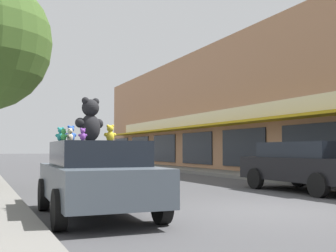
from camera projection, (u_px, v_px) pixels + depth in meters
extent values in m
plane|color=#424244|center=(272.00, 211.00, 8.99)|extent=(260.00, 260.00, 0.00)
cube|color=tan|center=(297.00, 110.00, 27.13)|extent=(11.88, 41.18, 7.75)
cube|color=gold|center=(209.00, 126.00, 24.38)|extent=(1.17, 34.59, 0.12)
cube|color=beige|center=(217.00, 116.00, 24.63)|extent=(0.08, 32.94, 0.70)
cube|color=black|center=(314.00, 147.00, 17.51)|extent=(0.06, 3.91, 2.00)
cube|color=black|center=(243.00, 148.00, 22.19)|extent=(0.06, 3.91, 2.00)
cube|color=black|center=(196.00, 148.00, 26.87)|extent=(0.06, 3.91, 2.00)
cube|color=black|center=(164.00, 148.00, 31.55)|extent=(0.06, 3.91, 2.00)
cube|color=black|center=(140.00, 148.00, 36.23)|extent=(0.06, 3.91, 2.00)
cube|color=black|center=(121.00, 149.00, 40.91)|extent=(0.06, 3.91, 2.00)
cube|color=#4C5660|center=(97.00, 182.00, 8.24)|extent=(1.97, 4.08, 0.65)
cube|color=black|center=(97.00, 153.00, 8.27)|extent=(1.68, 2.27, 0.47)
cylinder|color=black|center=(44.00, 194.00, 9.04)|extent=(0.23, 0.69, 0.68)
cylinder|color=black|center=(123.00, 191.00, 9.70)|extent=(0.23, 0.69, 0.68)
cylinder|color=black|center=(59.00, 210.00, 6.74)|extent=(0.23, 0.69, 0.68)
cylinder|color=black|center=(162.00, 204.00, 7.40)|extent=(0.23, 0.69, 0.68)
ellipsoid|color=black|center=(90.00, 128.00, 8.42)|extent=(0.52, 0.48, 0.55)
sphere|color=black|center=(90.00, 108.00, 8.44)|extent=(0.45, 0.45, 0.35)
sphere|color=black|center=(96.00, 102.00, 8.54)|extent=(0.19, 0.19, 0.15)
sphere|color=black|center=(85.00, 101.00, 8.36)|extent=(0.19, 0.19, 0.15)
sphere|color=#3A3A3D|center=(86.00, 109.00, 8.54)|extent=(0.17, 0.17, 0.13)
sphere|color=black|center=(98.00, 124.00, 8.60)|extent=(0.26, 0.26, 0.20)
sphere|color=black|center=(80.00, 123.00, 8.29)|extent=(0.26, 0.26, 0.20)
ellipsoid|color=beige|center=(70.00, 138.00, 8.58)|extent=(0.17, 0.17, 0.17)
sphere|color=beige|center=(70.00, 131.00, 8.59)|extent=(0.16, 0.16, 0.11)
sphere|color=beige|center=(71.00, 129.00, 8.63)|extent=(0.07, 0.07, 0.05)
sphere|color=beige|center=(69.00, 129.00, 8.55)|extent=(0.07, 0.07, 0.05)
sphere|color=white|center=(68.00, 132.00, 8.60)|extent=(0.06, 0.06, 0.04)
sphere|color=beige|center=(72.00, 136.00, 8.65)|extent=(0.09, 0.09, 0.06)
sphere|color=beige|center=(68.00, 136.00, 8.52)|extent=(0.09, 0.09, 0.06)
ellipsoid|color=purple|center=(83.00, 137.00, 7.37)|extent=(0.11, 0.09, 0.14)
sphere|color=purple|center=(83.00, 131.00, 7.37)|extent=(0.09, 0.09, 0.09)
sphere|color=purple|center=(85.00, 129.00, 7.39)|extent=(0.04, 0.04, 0.04)
sphere|color=purple|center=(81.00, 129.00, 7.36)|extent=(0.04, 0.04, 0.04)
sphere|color=#BA67ED|center=(82.00, 131.00, 7.41)|extent=(0.03, 0.03, 0.03)
sphere|color=purple|center=(86.00, 135.00, 7.39)|extent=(0.05, 0.05, 0.05)
sphere|color=purple|center=(80.00, 135.00, 7.36)|extent=(0.05, 0.05, 0.05)
ellipsoid|color=teal|center=(61.00, 137.00, 8.46)|extent=(0.17, 0.16, 0.18)
sphere|color=teal|center=(61.00, 130.00, 8.46)|extent=(0.15, 0.15, 0.12)
sphere|color=teal|center=(63.00, 128.00, 8.47)|extent=(0.06, 0.06, 0.05)
sphere|color=teal|center=(59.00, 128.00, 8.46)|extent=(0.06, 0.06, 0.05)
sphere|color=#47CDC6|center=(61.00, 131.00, 8.51)|extent=(0.06, 0.06, 0.04)
sphere|color=teal|center=(64.00, 136.00, 8.48)|extent=(0.08, 0.08, 0.07)
sphere|color=teal|center=(57.00, 136.00, 8.46)|extent=(0.08, 0.08, 0.07)
ellipsoid|color=yellow|center=(110.00, 137.00, 8.71)|extent=(0.18, 0.15, 0.22)
sphere|color=yellow|center=(110.00, 129.00, 8.72)|extent=(0.15, 0.15, 0.14)
sphere|color=yellow|center=(113.00, 126.00, 8.74)|extent=(0.06, 0.06, 0.06)
sphere|color=yellow|center=(108.00, 126.00, 8.71)|extent=(0.06, 0.06, 0.06)
sphere|color=#FFFF4D|center=(110.00, 129.00, 8.78)|extent=(0.06, 0.06, 0.05)
sphere|color=yellow|center=(114.00, 135.00, 8.76)|extent=(0.09, 0.09, 0.08)
sphere|color=yellow|center=(106.00, 135.00, 8.69)|extent=(0.09, 0.09, 0.08)
ellipsoid|color=green|center=(63.00, 138.00, 8.24)|extent=(0.14, 0.15, 0.15)
sphere|color=green|center=(64.00, 132.00, 8.25)|extent=(0.13, 0.13, 0.10)
sphere|color=green|center=(65.00, 130.00, 8.23)|extent=(0.05, 0.05, 0.04)
sphere|color=green|center=(63.00, 130.00, 8.28)|extent=(0.05, 0.05, 0.04)
sphere|color=#5ADA6D|center=(65.00, 132.00, 8.28)|extent=(0.05, 0.05, 0.04)
sphere|color=green|center=(66.00, 136.00, 8.21)|extent=(0.07, 0.07, 0.06)
sphere|color=green|center=(62.00, 136.00, 8.29)|extent=(0.07, 0.07, 0.06)
ellipsoid|color=blue|center=(71.00, 137.00, 8.87)|extent=(0.19, 0.18, 0.22)
sphere|color=blue|center=(71.00, 129.00, 8.88)|extent=(0.16, 0.16, 0.14)
sphere|color=blue|center=(73.00, 127.00, 8.92)|extent=(0.07, 0.07, 0.06)
sphere|color=blue|center=(69.00, 127.00, 8.86)|extent=(0.07, 0.07, 0.06)
sphere|color=#548DFF|center=(70.00, 130.00, 8.93)|extent=(0.06, 0.06, 0.05)
sphere|color=blue|center=(75.00, 135.00, 8.94)|extent=(0.10, 0.10, 0.08)
sphere|color=blue|center=(67.00, 135.00, 8.83)|extent=(0.10, 0.10, 0.08)
cube|color=black|center=(307.00, 169.00, 13.10)|extent=(1.88, 4.59, 0.72)
cube|color=black|center=(307.00, 150.00, 13.14)|extent=(1.65, 2.96, 0.49)
cylinder|color=black|center=(255.00, 179.00, 14.00)|extent=(0.20, 0.68, 0.68)
cylinder|color=black|center=(299.00, 177.00, 14.76)|extent=(0.20, 0.68, 0.68)
cylinder|color=black|center=(318.00, 185.00, 11.41)|extent=(0.20, 0.68, 0.68)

